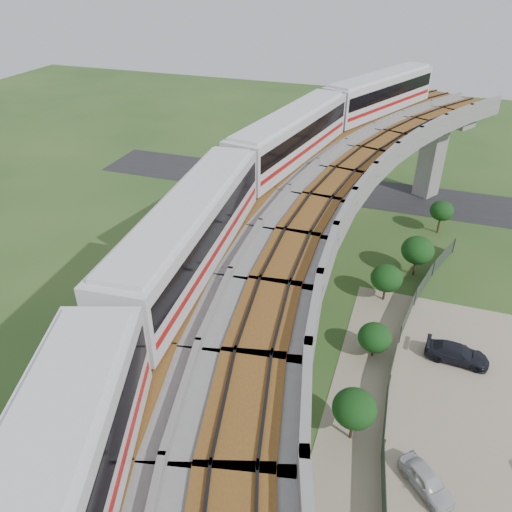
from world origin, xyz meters
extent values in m
plane|color=#254A1D|center=(0.00, 0.00, 0.00)|extent=(160.00, 160.00, 0.00)
cube|color=gray|center=(14.00, -2.00, 0.02)|extent=(18.00, 26.00, 0.04)
cube|color=#232326|center=(0.00, 30.00, 0.01)|extent=(60.00, 8.00, 0.03)
cube|color=#99968E|center=(9.12, 31.80, 4.20)|extent=(2.86, 2.93, 8.40)
cube|color=#99968E|center=(9.12, 31.80, 9.00)|extent=(7.21, 5.74, 1.20)
cube|color=#99968E|center=(0.91, 10.42, 4.20)|extent=(2.35, 2.51, 8.40)
cube|color=#99968E|center=(0.91, 10.42, 9.00)|extent=(7.31, 3.58, 1.20)
cube|color=#99968E|center=(0.91, -10.42, 4.20)|extent=(2.35, 2.51, 8.40)
cube|color=#99968E|center=(0.91, -10.42, 9.00)|extent=(7.31, 3.58, 1.20)
cube|color=gray|center=(6.19, 26.54, 10.00)|extent=(16.42, 20.91, 0.80)
cube|color=gray|center=(2.33, 28.44, 10.90)|extent=(8.66, 17.08, 1.00)
cube|color=gray|center=(10.04, 24.64, 10.90)|extent=(8.66, 17.08, 1.00)
cube|color=brown|center=(4.21, 27.51, 10.46)|extent=(10.68, 18.08, 0.12)
cube|color=black|center=(4.21, 27.51, 10.58)|extent=(9.69, 17.59, 0.12)
cube|color=brown|center=(8.16, 25.56, 10.46)|extent=(10.68, 18.08, 0.12)
cube|color=black|center=(8.16, 25.56, 10.58)|extent=(9.69, 17.59, 0.12)
cube|color=gray|center=(0.70, 9.13, 10.00)|extent=(11.77, 20.03, 0.80)
cube|color=gray|center=(-3.55, 9.78, 10.90)|extent=(3.22, 18.71, 1.00)
cube|color=gray|center=(4.95, 8.47, 10.90)|extent=(3.22, 18.71, 1.00)
cube|color=brown|center=(-1.48, 9.46, 10.46)|extent=(5.44, 19.05, 0.12)
cube|color=black|center=(-1.48, 9.46, 10.58)|extent=(4.35, 18.88, 0.12)
cube|color=brown|center=(2.87, 8.79, 10.46)|extent=(5.44, 19.05, 0.12)
cube|color=black|center=(2.87, 8.79, 10.58)|extent=(4.35, 18.88, 0.12)
cube|color=gray|center=(0.70, -9.13, 10.00)|extent=(11.77, 20.03, 0.80)
cube|color=gray|center=(-3.55, -9.78, 10.90)|extent=(3.22, 18.71, 1.00)
cube|color=gray|center=(4.95, -8.47, 10.90)|extent=(3.22, 18.71, 1.00)
cube|color=brown|center=(-1.48, -9.46, 10.46)|extent=(5.44, 19.05, 0.12)
cube|color=black|center=(-1.48, -9.46, 10.58)|extent=(4.35, 18.88, 0.12)
cube|color=brown|center=(2.87, -8.79, 10.46)|extent=(5.44, 19.05, 0.12)
cube|color=black|center=(2.87, -8.79, 10.58)|extent=(4.35, 18.88, 0.12)
cube|color=silver|center=(-2.01, -4.89, 12.24)|extent=(3.87, 15.17, 3.20)
cube|color=silver|center=(-2.01, -4.89, 13.94)|extent=(3.27, 14.38, 0.22)
cube|color=black|center=(-2.01, -4.89, 12.69)|extent=(3.88, 14.57, 1.15)
cube|color=#B71612|center=(-2.01, -4.89, 11.49)|extent=(3.88, 14.57, 0.30)
cube|color=black|center=(-2.01, -4.89, 10.78)|extent=(2.90, 12.86, 0.28)
cube|color=silver|center=(-1.28, 10.66, 12.24)|extent=(5.23, 15.24, 3.20)
cube|color=silver|center=(-1.28, 10.66, 13.94)|extent=(4.57, 14.41, 0.22)
cube|color=black|center=(-1.28, 10.66, 12.69)|extent=(5.19, 14.66, 1.15)
cube|color=#B71612|center=(-1.28, 10.66, 11.49)|extent=(5.19, 14.66, 0.30)
cube|color=black|center=(-1.28, 10.66, 10.78)|extent=(4.06, 12.89, 0.28)
cube|color=silver|center=(3.28, 25.53, 12.24)|extent=(8.62, 14.79, 3.20)
cube|color=silver|center=(3.28, 25.53, 13.94)|extent=(7.82, 13.88, 0.22)
cube|color=black|center=(3.28, 25.53, 12.69)|extent=(8.43, 14.26, 1.15)
cube|color=#B71612|center=(3.28, 25.53, 11.49)|extent=(8.43, 14.26, 0.30)
cube|color=black|center=(3.28, 25.53, 10.78)|extent=(6.97, 12.41, 0.28)
cylinder|color=#2D382D|center=(12.25, 19.29, 0.75)|extent=(0.08, 0.08, 1.50)
cube|color=#2D382D|center=(11.38, 16.98, 0.75)|extent=(1.69, 4.77, 1.40)
cylinder|color=#2D382D|center=(10.62, 14.63, 0.75)|extent=(0.08, 0.08, 1.50)
cube|color=#2D382D|center=(9.98, 12.24, 0.75)|extent=(1.23, 4.91, 1.40)
cylinder|color=#2D382D|center=(9.45, 9.83, 0.75)|extent=(0.08, 0.08, 1.50)
cube|color=#2D382D|center=(9.03, 7.39, 0.75)|extent=(0.75, 4.99, 1.40)
cylinder|color=#2D382D|center=(8.74, 4.94, 0.75)|extent=(0.08, 0.08, 1.50)
cube|color=#2D382D|center=(8.56, 2.47, 0.75)|extent=(0.27, 5.04, 1.40)
cylinder|color=#2D382D|center=(8.50, 0.00, 0.75)|extent=(0.08, 0.08, 1.50)
cube|color=#2D382D|center=(8.56, -2.47, 0.75)|extent=(0.27, 5.04, 1.40)
cylinder|color=#2D382D|center=(8.74, -4.94, 0.75)|extent=(0.08, 0.08, 1.50)
cube|color=#2D382D|center=(9.03, -7.39, 0.75)|extent=(0.75, 4.99, 1.40)
cylinder|color=#382314|center=(10.78, 22.81, 0.86)|extent=(0.18, 0.18, 1.73)
ellipsoid|color=#123B14|center=(10.78, 22.81, 2.41)|extent=(2.25, 2.25, 1.92)
cylinder|color=#382314|center=(9.05, 14.31, 0.83)|extent=(0.18, 0.18, 1.65)
ellipsoid|color=#123B14|center=(9.05, 14.31, 2.47)|extent=(2.72, 2.72, 2.31)
cylinder|color=#382314|center=(7.05, 9.84, 0.67)|extent=(0.18, 0.18, 1.34)
ellipsoid|color=#123B14|center=(7.05, 9.84, 2.08)|extent=(2.49, 2.49, 2.11)
cylinder|color=#382314|center=(7.09, 3.04, 0.47)|extent=(0.18, 0.18, 0.95)
ellipsoid|color=#123B14|center=(7.09, 3.04, 1.64)|extent=(2.29, 2.29, 1.95)
cylinder|color=#382314|center=(6.85, -4.22, 0.85)|extent=(0.18, 0.18, 1.69)
ellipsoid|color=#123B14|center=(6.85, -4.22, 2.44)|extent=(2.48, 2.48, 2.11)
imported|color=silver|center=(11.06, -6.06, 0.61)|extent=(3.31, 3.36, 1.15)
imported|color=black|center=(12.54, 4.39, 0.64)|extent=(4.26, 1.96, 1.21)
camera|label=1|loc=(7.86, -23.80, 23.95)|focal=35.00mm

